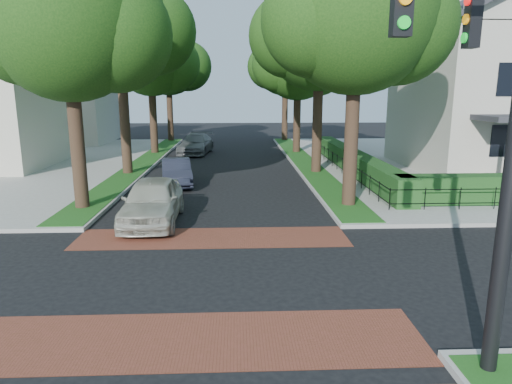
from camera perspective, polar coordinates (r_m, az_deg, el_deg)
ground at (r=12.38m, az=-6.23°, el=-10.35°), size 120.00×120.00×0.00m
sidewalk_ne at (r=35.97m, az=28.91°, el=3.40°), size 30.00×30.00×0.15m
crosswalk_far at (r=15.37m, az=-5.46°, el=-5.71°), size 9.00×2.20×0.01m
crosswalk_near at (r=9.52m, az=-7.52°, el=-17.81°), size 9.00×2.20×0.01m
grass_strip_ne at (r=31.17m, az=6.03°, el=3.88°), size 1.60×29.80×0.02m
grass_strip_nw at (r=31.46m, az=-13.86°, el=3.66°), size 1.60×29.80×0.02m
tree_right_near at (r=19.43m, az=12.62°, el=20.60°), size 7.75×6.67×10.66m
tree_right_mid at (r=27.25m, az=8.13°, el=19.11°), size 8.25×7.09×11.22m
tree_right_far at (r=35.99m, az=5.39°, el=15.81°), size 7.25×6.23×9.74m
tree_right_back at (r=44.94m, az=3.81°, el=15.62°), size 7.50×6.45×10.20m
tree_left_near at (r=19.79m, az=-22.01°, el=18.82°), size 7.50×6.45×10.20m
tree_left_mid at (r=27.58m, az=-16.42°, el=19.41°), size 8.00×6.88×11.48m
tree_left_far at (r=36.22m, az=-12.84°, el=15.87°), size 7.00×6.02×9.86m
tree_left_back at (r=45.13m, az=-10.76°, el=15.61°), size 7.75×6.66×10.44m
hedge_main_road at (r=27.56m, az=12.05°, el=3.78°), size 1.00×18.00×1.20m
fence_main_road at (r=27.39m, az=10.41°, el=3.48°), size 0.06×18.00×0.90m
house_left_far at (r=46.35m, az=-23.58°, el=11.78°), size 10.00×9.00×10.14m
traffic_signal at (r=8.06m, az=28.22°, el=10.46°), size 2.17×2.00×8.00m
parked_car_front at (r=17.27m, az=-12.83°, el=-1.07°), size 2.03×4.92×1.67m
parked_car_middle at (r=23.99m, az=-9.92°, el=2.44°), size 2.12×4.32×1.36m
parked_car_rear at (r=36.05m, az=-7.54°, el=5.97°), size 2.80×5.51×1.53m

